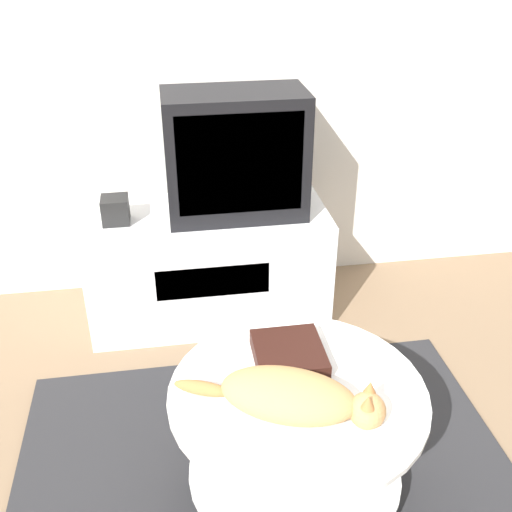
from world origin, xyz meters
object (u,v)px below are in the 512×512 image
object	(u,v)px
tv	(236,155)
dvd_box	(289,354)
cat	(294,396)
speaker	(115,210)

from	to	relation	value
tv	dvd_box	world-z (taller)	tv
dvd_box	cat	distance (m)	0.21
tv	cat	size ratio (longest dim) A/B	1.05
speaker	tv	bearing A→B (deg)	1.55
tv	dvd_box	size ratio (longest dim) A/B	2.68
tv	speaker	world-z (taller)	tv
dvd_box	speaker	bearing A→B (deg)	119.85
cat	dvd_box	bearing A→B (deg)	104.80
speaker	dvd_box	xyz separation A→B (m)	(0.53, -0.93, -0.08)
cat	speaker	bearing A→B (deg)	137.03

